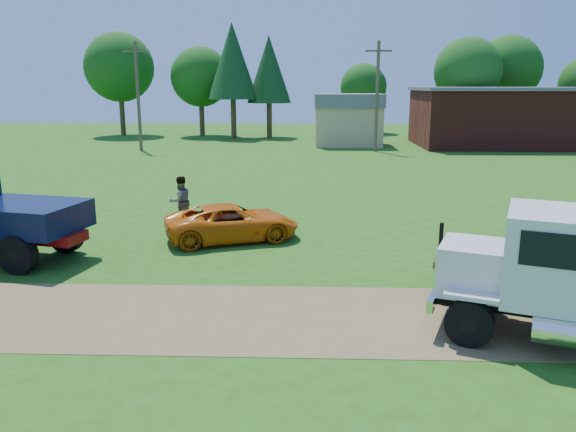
{
  "coord_description": "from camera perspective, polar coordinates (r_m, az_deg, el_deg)",
  "views": [
    {
      "loc": [
        0.22,
        -12.7,
        5.51
      ],
      "look_at": [
        -0.34,
        3.97,
        1.6
      ],
      "focal_mm": 35.0,
      "sensor_mm": 36.0,
      "label": 1
    }
  ],
  "objects": [
    {
      "name": "orange_pickup",
      "position": [
        20.35,
        -5.68,
        -0.65
      ],
      "size": [
        5.24,
        3.68,
        1.33
      ],
      "primitive_type": "imported",
      "rotation": [
        0.0,
        0.0,
        1.92
      ],
      "color": "#D36109",
      "rests_on": "ground"
    },
    {
      "name": "brick_building",
      "position": [
        55.69,
        20.84,
        9.42
      ],
      "size": [
        15.4,
        10.4,
        5.3
      ],
      "color": "maroon",
      "rests_on": "ground"
    },
    {
      "name": "ground",
      "position": [
        13.85,
        0.87,
        -10.26
      ],
      "size": [
        140.0,
        140.0,
        0.0
      ],
      "primitive_type": "plane",
      "color": "#284E11",
      "rests_on": "ground"
    },
    {
      "name": "tree_row",
      "position": [
        62.94,
        5.29,
        14.37
      ],
      "size": [
        56.32,
        13.48,
        11.71
      ],
      "color": "#362916",
      "rests_on": "ground"
    },
    {
      "name": "utility_poles",
      "position": [
        48.06,
        9.04,
        12.09
      ],
      "size": [
        42.2,
        0.28,
        9.0
      ],
      "color": "#4D3F2C",
      "rests_on": "ground"
    },
    {
      "name": "white_semi_tractor",
      "position": [
        13.46,
        25.6,
        -5.59
      ],
      "size": [
        7.24,
        4.62,
        4.33
      ],
      "rotation": [
        0.0,
        0.0,
        -0.37
      ],
      "color": "black",
      "rests_on": "ground"
    },
    {
      "name": "spectator_b",
      "position": [
        22.71,
        -10.87,
        1.49
      ],
      "size": [
        1.23,
        1.19,
        2.0
      ],
      "primitive_type": "imported",
      "rotation": [
        0.0,
        0.0,
        3.8
      ],
      "color": "#999999",
      "rests_on": "ground"
    },
    {
      "name": "tan_shed",
      "position": [
        52.93,
        6.11,
        9.78
      ],
      "size": [
        6.2,
        5.4,
        4.7
      ],
      "color": "tan",
      "rests_on": "ground"
    },
    {
      "name": "spectator_a",
      "position": [
        15.4,
        25.13,
        -5.88
      ],
      "size": [
        0.7,
        0.68,
        1.62
      ],
      "primitive_type": "imported",
      "rotation": [
        0.0,
        0.0,
        0.72
      ],
      "color": "#999999",
      "rests_on": "ground"
    },
    {
      "name": "dirt_track",
      "position": [
        13.85,
        0.87,
        -10.24
      ],
      "size": [
        120.0,
        4.2,
        0.01
      ],
      "primitive_type": "cube",
      "color": "brown",
      "rests_on": "ground"
    }
  ]
}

